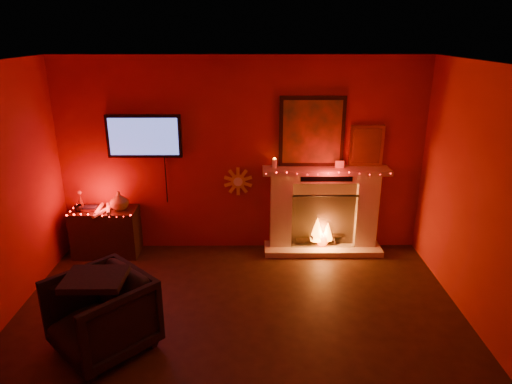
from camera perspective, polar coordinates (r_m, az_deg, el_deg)
room at (r=3.92m, az=-2.70°, el=-5.20°), size 5.00×5.00×5.00m
fireplace at (r=6.43m, az=8.41°, el=-1.25°), size 1.72×0.40×2.18m
tv at (r=6.32m, az=-13.81°, el=6.76°), size 1.00×0.07×1.24m
sunburst_clock at (r=6.36m, az=-2.26°, el=1.32°), size 0.40×0.03×0.40m
console_table at (r=6.69m, az=-18.17°, el=-4.47°), size 0.88×0.55×0.93m
armchair at (r=4.81m, az=-18.74°, el=-14.31°), size 1.20×1.20×0.78m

